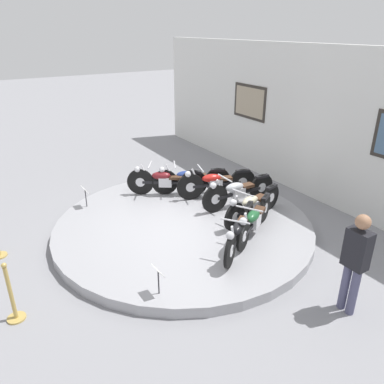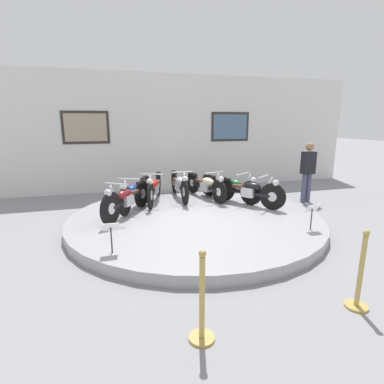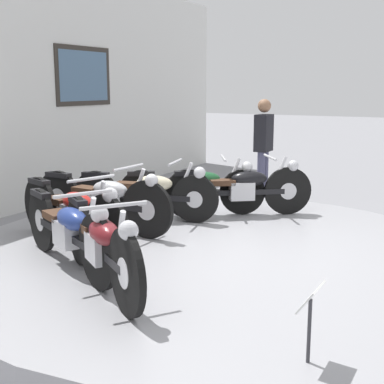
{
  "view_description": "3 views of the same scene",
  "coord_description": "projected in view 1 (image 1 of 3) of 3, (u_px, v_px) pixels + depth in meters",
  "views": [
    {
      "loc": [
        6.25,
        -3.67,
        4.12
      ],
      "look_at": [
        0.01,
        0.21,
        0.87
      ],
      "focal_mm": 35.0,
      "sensor_mm": 36.0,
      "label": 1
    },
    {
      "loc": [
        -1.88,
        -6.21,
        2.26
      ],
      "look_at": [
        -0.09,
        -0.03,
        0.74
      ],
      "focal_mm": 28.0,
      "sensor_mm": 36.0,
      "label": 2
    },
    {
      "loc": [
        -4.91,
        -2.42,
        1.9
      ],
      "look_at": [
        0.1,
        0.34,
        0.77
      ],
      "focal_mm": 50.0,
      "sensor_mm": 36.0,
      "label": 3
    }
  ],
  "objects": [
    {
      "name": "stanchion_post_right_of_entry",
      "position": [
        12.0,
        301.0,
        5.63
      ],
      "size": [
        0.28,
        0.28,
        1.02
      ],
      "color": "tan",
      "rests_on": "ground_plane"
    },
    {
      "name": "motorcycle_red",
      "position": [
        215.0,
        182.0,
        9.25
      ],
      "size": [
        0.72,
        1.95,
        0.82
      ],
      "color": "black",
      "rests_on": "display_platform"
    },
    {
      "name": "motorcycle_cream",
      "position": [
        252.0,
        204.0,
        8.16
      ],
      "size": [
        0.63,
        1.91,
        0.78
      ],
      "color": "black",
      "rests_on": "display_platform"
    },
    {
      "name": "motorcycle_maroon",
      "position": [
        165.0,
        180.0,
        9.37
      ],
      "size": [
        1.19,
        1.7,
        0.81
      ],
      "color": "black",
      "rests_on": "display_platform"
    },
    {
      "name": "motorcycle_green",
      "position": [
        254.0,
        219.0,
        7.54
      ],
      "size": [
        1.05,
        1.71,
        0.78
      ],
      "color": "black",
      "rests_on": "display_platform"
    },
    {
      "name": "ground_plane",
      "position": [
        184.0,
        230.0,
        8.3
      ],
      "size": [
        60.0,
        60.0,
        0.0
      ],
      "primitive_type": "plane",
      "color": "gray"
    },
    {
      "name": "visitor_standing",
      "position": [
        355.0,
        259.0,
        5.56
      ],
      "size": [
        0.36,
        0.22,
        1.7
      ],
      "color": "#4C4C6B",
      "rests_on": "ground_plane"
    },
    {
      "name": "motorcycle_blue",
      "position": [
        190.0,
        179.0,
        9.47
      ],
      "size": [
        0.93,
        1.82,
        0.8
      ],
      "color": "black",
      "rests_on": "display_platform"
    },
    {
      "name": "info_placard_front_centre",
      "position": [
        158.0,
        274.0,
        5.86
      ],
      "size": [
        0.26,
        0.11,
        0.51
      ],
      "color": "#333338",
      "rests_on": "display_platform"
    },
    {
      "name": "back_wall",
      "position": [
        314.0,
        124.0,
        9.39
      ],
      "size": [
        14.0,
        0.22,
        3.78
      ],
      "color": "silver",
      "rests_on": "ground_plane"
    },
    {
      "name": "display_platform",
      "position": [
        184.0,
        226.0,
        8.26
      ],
      "size": [
        5.58,
        5.58,
        0.21
      ],
      "primitive_type": "cylinder",
      "color": "#99999E",
      "rests_on": "ground_plane"
    },
    {
      "name": "motorcycle_silver",
      "position": [
        238.0,
        191.0,
        8.77
      ],
      "size": [
        0.54,
        2.02,
        0.81
      ],
      "color": "black",
      "rests_on": "display_platform"
    },
    {
      "name": "motorcycle_black",
      "position": [
        239.0,
        231.0,
        7.08
      ],
      "size": [
        1.24,
        1.62,
        0.8
      ],
      "color": "black",
      "rests_on": "display_platform"
    },
    {
      "name": "info_placard_front_left",
      "position": [
        85.0,
        192.0,
        8.76
      ],
      "size": [
        0.26,
        0.11,
        0.51
      ],
      "color": "#333338",
      "rests_on": "display_platform"
    }
  ]
}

